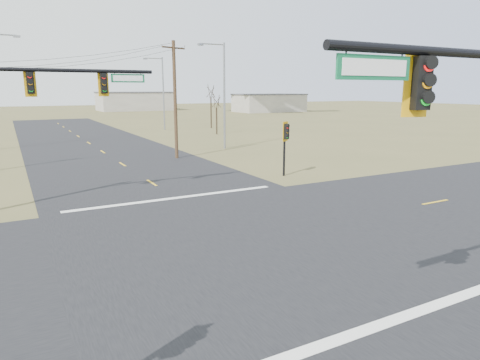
{
  "coord_description": "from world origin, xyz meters",
  "views": [
    {
      "loc": [
        -7.85,
        -14.57,
        5.97
      ],
      "look_at": [
        0.57,
        1.0,
        2.21
      ],
      "focal_mm": 32.0,
      "sensor_mm": 36.0,
      "label": 1
    }
  ],
  "objects_px": {
    "utility_pole_near": "(175,99)",
    "bare_tree_d": "(211,91)",
    "streetlight_a": "(222,90)",
    "streetlight_b": "(162,90)",
    "bare_tree_c": "(216,101)",
    "pedestal_signal_ne": "(286,136)",
    "mast_arm_far": "(29,101)"
  },
  "relations": [
    {
      "from": "streetlight_a",
      "to": "utility_pole_near",
      "type": "bearing_deg",
      "value": -170.05
    },
    {
      "from": "utility_pole_near",
      "to": "mast_arm_far",
      "type": "bearing_deg",
      "value": -135.17
    },
    {
      "from": "pedestal_signal_ne",
      "to": "bare_tree_c",
      "type": "bearing_deg",
      "value": 54.15
    },
    {
      "from": "utility_pole_near",
      "to": "streetlight_b",
      "type": "distance_m",
      "value": 27.94
    },
    {
      "from": "streetlight_b",
      "to": "utility_pole_near",
      "type": "bearing_deg",
      "value": -106.86
    },
    {
      "from": "pedestal_signal_ne",
      "to": "bare_tree_d",
      "type": "distance_m",
      "value": 39.06
    },
    {
      "from": "streetlight_a",
      "to": "bare_tree_d",
      "type": "relative_size",
      "value": 1.47
    },
    {
      "from": "bare_tree_c",
      "to": "bare_tree_d",
      "type": "height_order",
      "value": "bare_tree_d"
    },
    {
      "from": "bare_tree_c",
      "to": "utility_pole_near",
      "type": "bearing_deg",
      "value": -125.11
    },
    {
      "from": "pedestal_signal_ne",
      "to": "mast_arm_far",
      "type": "bearing_deg",
      "value": 162.4
    },
    {
      "from": "mast_arm_far",
      "to": "utility_pole_near",
      "type": "height_order",
      "value": "utility_pole_near"
    },
    {
      "from": "pedestal_signal_ne",
      "to": "streetlight_b",
      "type": "xyz_separation_m",
      "value": [
        3.77,
        37.98,
        3.09
      ]
    },
    {
      "from": "mast_arm_far",
      "to": "pedestal_signal_ne",
      "type": "bearing_deg",
      "value": -0.79
    },
    {
      "from": "pedestal_signal_ne",
      "to": "streetlight_b",
      "type": "distance_m",
      "value": 38.29
    },
    {
      "from": "bare_tree_d",
      "to": "bare_tree_c",
      "type": "bearing_deg",
      "value": -110.21
    },
    {
      "from": "utility_pole_near",
      "to": "bare_tree_d",
      "type": "xyz_separation_m",
      "value": [
        15.32,
        26.12,
        0.55
      ]
    },
    {
      "from": "mast_arm_far",
      "to": "streetlight_b",
      "type": "height_order",
      "value": "streetlight_b"
    },
    {
      "from": "streetlight_a",
      "to": "bare_tree_d",
      "type": "bearing_deg",
      "value": 47.85
    },
    {
      "from": "utility_pole_near",
      "to": "bare_tree_c",
      "type": "height_order",
      "value": "utility_pole_near"
    },
    {
      "from": "pedestal_signal_ne",
      "to": "bare_tree_d",
      "type": "xyz_separation_m",
      "value": [
        11.4,
        37.25,
        2.88
      ]
    },
    {
      "from": "utility_pole_near",
      "to": "bare_tree_d",
      "type": "bearing_deg",
      "value": 59.61
    },
    {
      "from": "utility_pole_near",
      "to": "bare_tree_d",
      "type": "relative_size",
      "value": 1.41
    },
    {
      "from": "streetlight_b",
      "to": "pedestal_signal_ne",
      "type": "bearing_deg",
      "value": -96.53
    },
    {
      "from": "streetlight_a",
      "to": "bare_tree_d",
      "type": "distance_m",
      "value": 24.18
    },
    {
      "from": "utility_pole_near",
      "to": "bare_tree_c",
      "type": "distance_m",
      "value": 20.83
    },
    {
      "from": "pedestal_signal_ne",
      "to": "utility_pole_near",
      "type": "distance_m",
      "value": 12.03
    },
    {
      "from": "pedestal_signal_ne",
      "to": "streetlight_a",
      "type": "distance_m",
      "value": 15.31
    },
    {
      "from": "utility_pole_near",
      "to": "bare_tree_c",
      "type": "xyz_separation_m",
      "value": [
        11.98,
        17.03,
        -0.69
      ]
    },
    {
      "from": "mast_arm_far",
      "to": "pedestal_signal_ne",
      "type": "distance_m",
      "value": 15.97
    },
    {
      "from": "streetlight_a",
      "to": "streetlight_b",
      "type": "bearing_deg",
      "value": 66.32
    },
    {
      "from": "utility_pole_near",
      "to": "streetlight_a",
      "type": "height_order",
      "value": "streetlight_a"
    },
    {
      "from": "utility_pole_near",
      "to": "bare_tree_d",
      "type": "distance_m",
      "value": 30.29
    }
  ]
}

